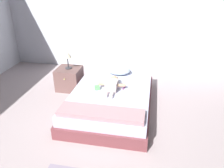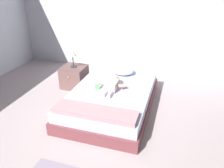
% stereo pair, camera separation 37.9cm
% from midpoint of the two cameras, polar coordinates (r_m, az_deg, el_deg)
% --- Properties ---
extents(ground_plane, '(8.00, 8.00, 0.00)m').
position_cam_midpoint_polar(ground_plane, '(3.16, -2.69, -16.24)').
color(ground_plane, '#B09FA1').
extents(wall_behind_bed, '(8.00, 0.12, 2.66)m').
position_cam_midpoint_polar(wall_behind_bed, '(5.32, 8.46, 17.18)').
color(wall_behind_bed, silver).
rests_on(wall_behind_bed, ground_plane).
extents(bed, '(1.36, 2.10, 0.36)m').
position_cam_midpoint_polar(bed, '(3.92, 2.77, -3.81)').
color(bed, brown).
rests_on(bed, ground_plane).
extents(pillow, '(0.45, 0.36, 0.15)m').
position_cam_midpoint_polar(pillow, '(4.41, 5.26, 3.43)').
color(pillow, silver).
rests_on(pillow, bed).
extents(baby, '(0.48, 0.62, 0.17)m').
position_cam_midpoint_polar(baby, '(3.83, 2.88, -0.22)').
color(baby, white).
rests_on(baby, bed).
extents(toothbrush, '(0.03, 0.16, 0.02)m').
position_cam_midpoint_polar(toothbrush, '(3.87, 6.08, -1.11)').
color(toothbrush, '#BA30A1').
rests_on(toothbrush, bed).
extents(nightstand, '(0.48, 0.51, 0.45)m').
position_cam_midpoint_polar(nightstand, '(4.68, -7.45, 1.84)').
color(nightstand, brown).
rests_on(nightstand, ground_plane).
extents(lamp, '(0.16, 0.16, 0.36)m').
position_cam_midpoint_polar(lamp, '(4.50, -7.82, 7.59)').
color(lamp, '#333338').
rests_on(lamp, nightstand).
extents(blanket, '(1.23, 0.33, 0.07)m').
position_cam_midpoint_polar(blanket, '(3.14, -0.97, -7.40)').
color(blanket, '#BB888F').
rests_on(blanket, bed).
extents(toy_block, '(0.10, 0.10, 0.08)m').
position_cam_midpoint_polar(toy_block, '(3.82, -1.04, -0.82)').
color(toy_block, '#68B56A').
rests_on(toy_block, bed).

